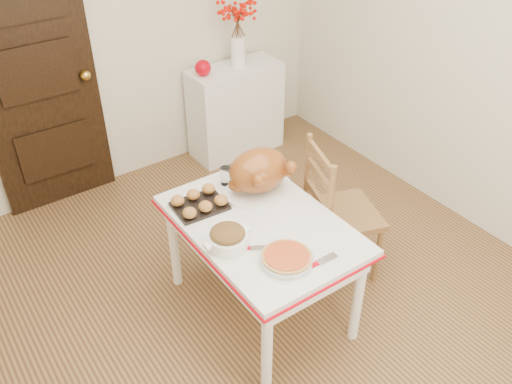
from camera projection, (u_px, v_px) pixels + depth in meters
floor at (277, 306)px, 3.56m from camera, size 3.50×4.00×0.00m
wall_back at (122, 29)px, 4.16m from camera, size 3.50×0.00×2.50m
wall_right at (492, 61)px, 3.65m from camera, size 0.00×4.00×2.50m
door_back at (37, 79)px, 3.95m from camera, size 0.85×0.06×2.06m
sideboard at (236, 110)px, 4.91m from camera, size 0.81×0.36×0.81m
kitchen_table at (261, 267)px, 3.34m from camera, size 0.81×1.18×0.70m
chair_oak at (343, 211)px, 3.56m from camera, size 0.56×0.56×0.99m
berry_vase at (238, 35)px, 4.54m from camera, size 0.28×0.28×0.53m
apple at (203, 68)px, 4.49m from camera, size 0.13×0.13×0.13m
turkey_platter at (259, 172)px, 3.30m from camera, size 0.47×0.39×0.28m
pumpkin_pie at (287, 257)px, 2.85m from camera, size 0.35×0.35×0.06m
stuffing_dish at (228, 237)px, 2.94m from camera, size 0.34×0.29×0.11m
rolls_tray at (199, 202)px, 3.23m from camera, size 0.31×0.25×0.08m
pie_server at (319, 263)px, 2.85m from camera, size 0.23×0.07×0.01m
carving_knife at (257, 248)px, 2.95m from camera, size 0.23×0.18×0.01m
drinking_glass at (226, 176)px, 3.42m from camera, size 0.08×0.08×0.12m
shaker_pair at (256, 162)px, 3.57m from camera, size 0.09×0.06×0.09m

